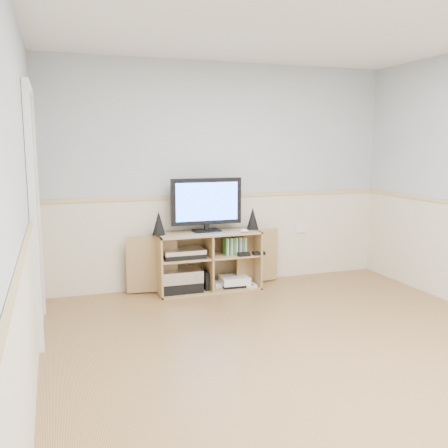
# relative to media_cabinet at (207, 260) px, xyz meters

# --- Properties ---
(room) EXTENTS (4.04, 4.54, 2.54)m
(room) POSITION_rel_media_cabinet_xyz_m (0.18, -1.94, 0.88)
(room) COLOR tan
(room) RESTS_ON ground
(media_cabinet) EXTENTS (1.77, 0.42, 0.65)m
(media_cabinet) POSITION_rel_media_cabinet_xyz_m (0.00, 0.00, 0.00)
(media_cabinet) COLOR tan
(media_cabinet) RESTS_ON floor
(monitor) EXTENTS (0.79, 0.18, 0.59)m
(monitor) POSITION_rel_media_cabinet_xyz_m (0.00, -0.00, 0.64)
(monitor) COLOR black
(monitor) RESTS_ON media_cabinet
(speaker_left) EXTENTS (0.14, 0.14, 0.25)m
(speaker_left) POSITION_rel_media_cabinet_xyz_m (-0.54, -0.03, 0.45)
(speaker_left) COLOR black
(speaker_left) RESTS_ON media_cabinet
(speaker_right) EXTENTS (0.14, 0.14, 0.25)m
(speaker_right) POSITION_rel_media_cabinet_xyz_m (0.53, -0.03, 0.44)
(speaker_right) COLOR black
(speaker_right) RESTS_ON media_cabinet
(keyboard) EXTENTS (0.31, 0.14, 0.01)m
(keyboard) POSITION_rel_media_cabinet_xyz_m (0.15, -0.19, 0.32)
(keyboard) COLOR silver
(keyboard) RESTS_ON media_cabinet
(mouse) EXTENTS (0.10, 0.07, 0.04)m
(mouse) POSITION_rel_media_cabinet_xyz_m (0.37, -0.19, 0.34)
(mouse) COLOR white
(mouse) RESTS_ON media_cabinet
(av_components) EXTENTS (0.52, 0.33, 0.47)m
(av_components) POSITION_rel_media_cabinet_xyz_m (-0.31, -0.05, -0.11)
(av_components) COLOR black
(av_components) RESTS_ON media_cabinet
(game_consoles) EXTENTS (0.45, 0.30, 0.11)m
(game_consoles) POSITION_rel_media_cabinet_xyz_m (0.29, -0.06, -0.26)
(game_consoles) COLOR white
(game_consoles) RESTS_ON media_cabinet
(game_cases) EXTENTS (0.24, 0.13, 0.19)m
(game_cases) POSITION_rel_media_cabinet_xyz_m (0.30, -0.07, 0.15)
(game_cases) COLOR #3F8C3F
(game_cases) RESTS_ON media_cabinet
(wall_outlet) EXTENTS (0.12, 0.03, 0.12)m
(wall_outlet) POSITION_rel_media_cabinet_xyz_m (1.24, 0.17, 0.27)
(wall_outlet) COLOR white
(wall_outlet) RESTS_ON wall_back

